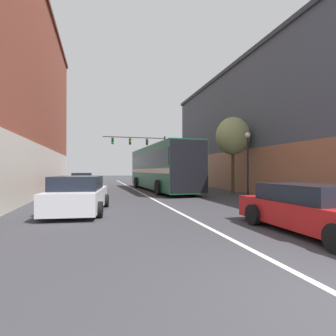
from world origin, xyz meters
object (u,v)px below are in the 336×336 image
at_px(hatchback_foreground, 315,210).
at_px(parked_car_left_mid, 81,182).
at_px(bus, 160,166).
at_px(street_lamp, 248,159).
at_px(street_tree_near, 233,136).
at_px(parked_car_left_far, 87,187).
at_px(traffic_signal_gantry, 144,148).
at_px(parked_car_left_near, 78,195).

bearing_deg(hatchback_foreground, parked_car_left_mid, 21.01).
height_order(bus, street_lamp, street_lamp).
distance_m(bus, street_tree_near, 6.33).
distance_m(parked_car_left_far, street_lamp, 10.16).
relative_size(bus, street_lamp, 3.23).
height_order(parked_car_left_far, street_tree_near, street_tree_near).
height_order(traffic_signal_gantry, street_tree_near, traffic_signal_gantry).
bearing_deg(bus, parked_car_left_far, 118.66).
distance_m(traffic_signal_gantry, street_tree_near, 16.90).
bearing_deg(parked_car_left_far, parked_car_left_mid, 4.49).
bearing_deg(bus, street_lamp, -154.19).
distance_m(parked_car_left_mid, street_lamp, 13.94).
bearing_deg(bus, hatchback_foreground, 179.54).
relative_size(bus, parked_car_left_mid, 3.20).
bearing_deg(parked_car_left_mid, hatchback_foreground, -165.25).
bearing_deg(parked_car_left_mid, parked_car_left_near, 176.56).
xyz_separation_m(bus, parked_car_left_mid, (-6.33, 2.56, -1.31)).
height_order(bus, hatchback_foreground, bus).
xyz_separation_m(parked_car_left_near, parked_car_left_mid, (-0.62, 12.55, 0.00)).
height_order(bus, parked_car_left_far, bus).
bearing_deg(hatchback_foreground, parked_car_left_near, 49.90).
distance_m(hatchback_foreground, parked_car_left_far, 13.33).
bearing_deg(traffic_signal_gantry, parked_car_left_mid, -126.32).
distance_m(parked_car_left_near, traffic_signal_gantry, 23.61).
distance_m(bus, street_lamp, 7.89).
xyz_separation_m(parked_car_left_near, street_lamp, (9.43, 3.04, 1.66)).
xyz_separation_m(bus, parked_car_left_far, (-5.63, -3.39, -1.37)).
relative_size(hatchback_foreground, parked_car_left_near, 1.02).
xyz_separation_m(bus, traffic_signal_gantry, (0.86, 12.35, 2.59)).
bearing_deg(parked_car_left_far, hatchback_foreground, -154.82).
xyz_separation_m(parked_car_left_near, parked_car_left_far, (0.08, 6.61, -0.06)).
distance_m(hatchback_foreground, parked_car_left_near, 8.12).
relative_size(traffic_signal_gantry, street_tree_near, 1.48).
relative_size(parked_car_left_mid, street_tree_near, 0.73).
relative_size(hatchback_foreground, parked_car_left_far, 1.11).
distance_m(bus, parked_car_left_near, 11.58).
distance_m(hatchback_foreground, street_tree_near, 12.14).
bearing_deg(street_lamp, parked_car_left_near, -162.12).
bearing_deg(parked_car_left_mid, parked_car_left_far, -179.56).
xyz_separation_m(bus, street_lamp, (3.72, -6.95, 0.36)).
bearing_deg(hatchback_foreground, bus, 1.87).
bearing_deg(bus, traffic_signal_gantry, -6.35).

